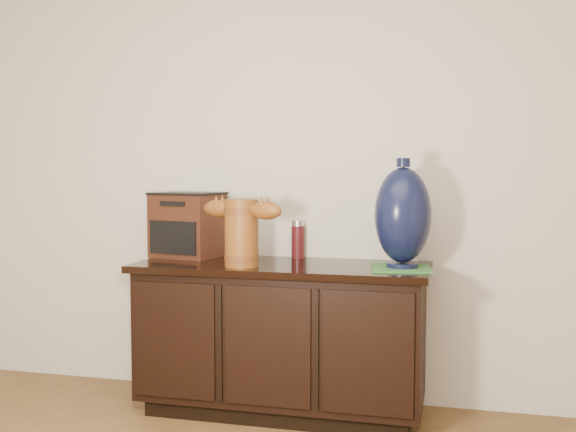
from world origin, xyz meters
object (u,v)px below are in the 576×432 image
(lamp_base, at_px, (403,216))
(spray_can, at_px, (298,240))
(tv_radio, at_px, (188,225))
(terracotta_vessel, at_px, (241,229))
(sideboard, at_px, (281,337))

(lamp_base, height_order, spray_can, lamp_base)
(tv_radio, relative_size, lamp_base, 0.77)
(terracotta_vessel, xyz_separation_m, lamp_base, (0.76, 0.10, 0.07))
(sideboard, distance_m, terracotta_vessel, 0.59)
(spray_can, bearing_deg, sideboard, -98.11)
(terracotta_vessel, distance_m, tv_radio, 0.48)
(tv_radio, distance_m, lamp_base, 1.17)
(sideboard, xyz_separation_m, terracotta_vessel, (-0.16, -0.14, 0.55))
(terracotta_vessel, relative_size, lamp_base, 0.89)
(terracotta_vessel, xyz_separation_m, spray_can, (0.19, 0.36, -0.08))
(tv_radio, height_order, spray_can, tv_radio)
(sideboard, bearing_deg, lamp_base, -2.96)
(sideboard, height_order, spray_can, spray_can)
(sideboard, relative_size, terracotta_vessel, 3.20)
(terracotta_vessel, relative_size, spray_can, 2.28)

